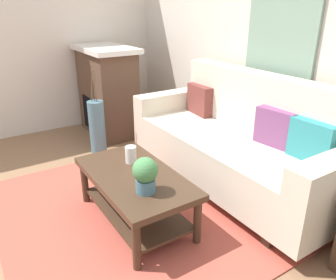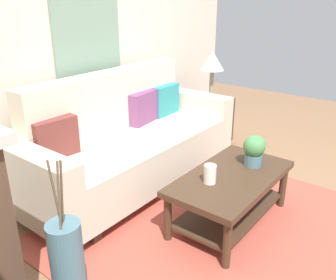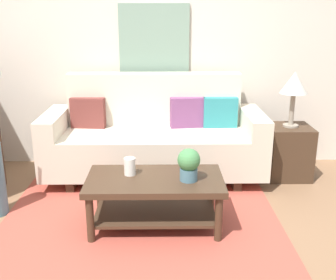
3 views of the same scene
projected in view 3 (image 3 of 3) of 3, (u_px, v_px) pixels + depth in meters
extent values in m
plane|color=#8C6647|center=(138.00, 255.00, 3.01)|extent=(8.85, 8.85, 0.00)
cube|color=beige|center=(145.00, 45.00, 4.54)|extent=(4.85, 0.10, 2.70)
cube|color=#B24C3D|center=(141.00, 221.00, 3.48)|extent=(2.35, 2.18, 0.01)
cube|color=beige|center=(154.00, 150.00, 4.28)|extent=(1.85, 0.84, 0.40)
cube|color=beige|center=(154.00, 99.00, 4.44)|extent=(1.85, 0.20, 0.56)
cube|color=beige|center=(55.00, 142.00, 4.24)|extent=(0.20, 0.84, 0.60)
cube|color=beige|center=(252.00, 141.00, 4.27)|extent=(0.20, 0.84, 0.60)
cube|color=#422D1E|center=(77.00, 174.00, 4.35)|extent=(0.08, 0.74, 0.12)
cube|color=#422D1E|center=(232.00, 173.00, 4.37)|extent=(0.08, 0.74, 0.12)
cube|color=brown|center=(88.00, 113.00, 4.34)|extent=(0.37, 0.15, 0.32)
cube|color=#7A4270|center=(187.00, 112.00, 4.36)|extent=(0.37, 0.16, 0.32)
cube|color=teal|center=(220.00, 112.00, 4.36)|extent=(0.36, 0.13, 0.32)
cube|color=#422D1E|center=(155.00, 181.00, 3.30)|extent=(1.10, 0.60, 0.05)
cube|color=#422D1E|center=(155.00, 213.00, 3.38)|extent=(0.98, 0.50, 0.02)
cylinder|color=#422D1E|center=(90.00, 220.00, 3.12)|extent=(0.06, 0.06, 0.38)
cylinder|color=#422D1E|center=(219.00, 219.00, 3.13)|extent=(0.06, 0.06, 0.38)
cylinder|color=#422D1E|center=(100.00, 192.00, 3.59)|extent=(0.06, 0.06, 0.38)
cylinder|color=#422D1E|center=(211.00, 192.00, 3.61)|extent=(0.06, 0.06, 0.38)
cylinder|color=white|center=(130.00, 166.00, 3.34)|extent=(0.09, 0.09, 0.14)
cylinder|color=slate|center=(189.00, 174.00, 3.23)|extent=(0.14, 0.14, 0.10)
sphere|color=#47864B|center=(189.00, 160.00, 3.19)|extent=(0.18, 0.18, 0.18)
cube|color=#422D1E|center=(288.00, 152.00, 4.36)|extent=(0.44, 0.44, 0.56)
cylinder|color=gray|center=(290.00, 125.00, 4.27)|extent=(0.16, 0.16, 0.02)
cylinder|color=gray|center=(292.00, 110.00, 4.22)|extent=(0.05, 0.05, 0.35)
cone|color=beige|center=(294.00, 83.00, 4.14)|extent=(0.28, 0.28, 0.22)
cube|color=gray|center=(154.00, 39.00, 4.46)|extent=(0.76, 0.03, 0.73)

